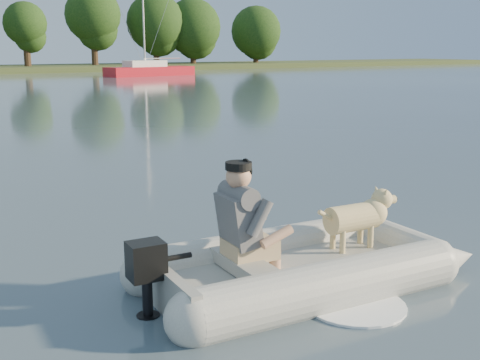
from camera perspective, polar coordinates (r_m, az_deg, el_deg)
water at (r=6.88m, az=10.04°, el=-9.09°), size 160.00×160.00×0.00m
dinghy at (r=6.49m, az=6.14°, el=-4.29°), size 5.03×3.43×1.48m
man at (r=6.10m, az=0.05°, el=-3.41°), size 0.83×0.72×1.16m
dog at (r=6.97m, az=10.60°, el=-3.99°), size 1.03×0.43×0.67m
outboard_motor at (r=5.82m, az=-8.81°, el=-9.61°), size 0.47×0.34×0.85m
sailboat at (r=55.50m, az=-8.61°, el=10.25°), size 8.40×3.44×11.21m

